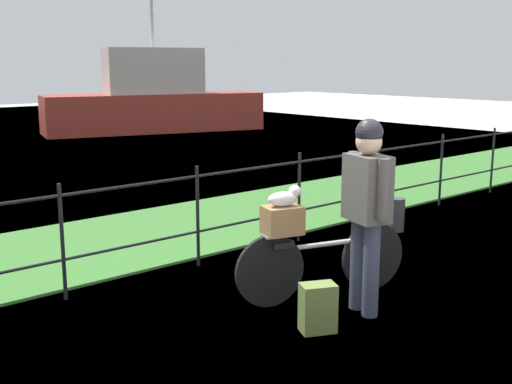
{
  "coord_description": "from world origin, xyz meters",
  "views": [
    {
      "loc": [
        -3.82,
        -3.17,
        2.14
      ],
      "look_at": [
        0.16,
        1.42,
        0.9
      ],
      "focal_mm": 44.91,
      "sensor_mm": 36.0,
      "label": 1
    }
  ],
  "objects_px": {
    "wooden_crate": "(282,220)",
    "moored_boat_near": "(155,102)",
    "backpack_on_paving": "(318,308)",
    "cyclist_person": "(367,199)",
    "mooring_bollard": "(397,215)",
    "terrier_dog": "(285,197)",
    "bicycle_main": "(321,262)"
  },
  "relations": [
    {
      "from": "backpack_on_paving",
      "to": "terrier_dog",
      "type": "bearing_deg",
      "value": -83.11
    },
    {
      "from": "cyclist_person",
      "to": "backpack_on_paving",
      "type": "relative_size",
      "value": 4.21
    },
    {
      "from": "bicycle_main",
      "to": "terrier_dog",
      "type": "bearing_deg",
      "value": 163.03
    },
    {
      "from": "moored_boat_near",
      "to": "backpack_on_paving",
      "type": "bearing_deg",
      "value": -117.42
    },
    {
      "from": "terrier_dog",
      "to": "cyclist_person",
      "type": "distance_m",
      "value": 0.71
    },
    {
      "from": "terrier_dog",
      "to": "backpack_on_paving",
      "type": "relative_size",
      "value": 0.81
    },
    {
      "from": "backpack_on_paving",
      "to": "mooring_bollard",
      "type": "distance_m",
      "value": 3.4
    },
    {
      "from": "wooden_crate",
      "to": "mooring_bollard",
      "type": "height_order",
      "value": "wooden_crate"
    },
    {
      "from": "wooden_crate",
      "to": "moored_boat_near",
      "type": "bearing_deg",
      "value": 62.13
    },
    {
      "from": "mooring_bollard",
      "to": "moored_boat_near",
      "type": "bearing_deg",
      "value": 71.44
    },
    {
      "from": "wooden_crate",
      "to": "backpack_on_paving",
      "type": "distance_m",
      "value": 0.87
    },
    {
      "from": "bicycle_main",
      "to": "wooden_crate",
      "type": "relative_size",
      "value": 5.02
    },
    {
      "from": "backpack_on_paving",
      "to": "wooden_crate",
      "type": "bearing_deg",
      "value": -80.93
    },
    {
      "from": "bicycle_main",
      "to": "moored_boat_near",
      "type": "relative_size",
      "value": 0.24
    },
    {
      "from": "backpack_on_paving",
      "to": "bicycle_main",
      "type": "bearing_deg",
      "value": -112.41
    },
    {
      "from": "terrier_dog",
      "to": "backpack_on_paving",
      "type": "bearing_deg",
      "value": -109.06
    },
    {
      "from": "terrier_dog",
      "to": "cyclist_person",
      "type": "relative_size",
      "value": 0.19
    },
    {
      "from": "wooden_crate",
      "to": "terrier_dog",
      "type": "relative_size",
      "value": 1.03
    },
    {
      "from": "terrier_dog",
      "to": "mooring_bollard",
      "type": "xyz_separation_m",
      "value": [
        2.83,
        0.89,
        -0.76
      ]
    },
    {
      "from": "cyclist_person",
      "to": "terrier_dog",
      "type": "bearing_deg",
      "value": 123.44
    },
    {
      "from": "mooring_bollard",
      "to": "cyclist_person",
      "type": "bearing_deg",
      "value": -148.73
    },
    {
      "from": "wooden_crate",
      "to": "cyclist_person",
      "type": "xyz_separation_m",
      "value": [
        0.41,
        -0.6,
        0.23
      ]
    },
    {
      "from": "bicycle_main",
      "to": "cyclist_person",
      "type": "distance_m",
      "value": 0.81
    },
    {
      "from": "wooden_crate",
      "to": "bicycle_main",
      "type": "bearing_deg",
      "value": -16.97
    },
    {
      "from": "mooring_bollard",
      "to": "bicycle_main",
      "type": "bearing_deg",
      "value": -157.94
    },
    {
      "from": "terrier_dog",
      "to": "moored_boat_near",
      "type": "distance_m",
      "value": 14.96
    },
    {
      "from": "bicycle_main",
      "to": "backpack_on_paving",
      "type": "xyz_separation_m",
      "value": [
        -0.57,
        -0.51,
        -0.15
      ]
    },
    {
      "from": "bicycle_main",
      "to": "cyclist_person",
      "type": "xyz_separation_m",
      "value": [
        0.03,
        -0.48,
        0.66
      ]
    },
    {
      "from": "mooring_bollard",
      "to": "moored_boat_near",
      "type": "xyz_separation_m",
      "value": [
        4.15,
        12.35,
        0.72
      ]
    },
    {
      "from": "backpack_on_paving",
      "to": "mooring_bollard",
      "type": "xyz_separation_m",
      "value": [
        3.04,
        1.51,
        0.01
      ]
    },
    {
      "from": "wooden_crate",
      "to": "mooring_bollard",
      "type": "bearing_deg",
      "value": 17.24
    },
    {
      "from": "wooden_crate",
      "to": "moored_boat_near",
      "type": "height_order",
      "value": "moored_boat_near"
    }
  ]
}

